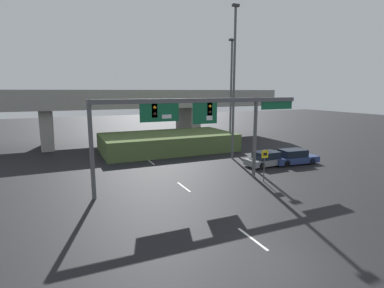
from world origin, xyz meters
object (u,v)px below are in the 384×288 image
Objects in this scene: highway_light_pole_near at (231,93)px; highway_light_pole_far at (234,81)px; parked_sedan_near_right at (267,159)px; parked_sedan_mid_right at (294,157)px; signal_gantry at (197,115)px; speed_limit_sign at (265,161)px.

highway_light_pole_far reaches higher than highway_light_pole_near.
highway_light_pole_near is 10.15m from parked_sedan_near_right.
highway_light_pole_near reaches higher than parked_sedan_mid_right.
parked_sedan_near_right is (-0.75, -8.05, -6.14)m from highway_light_pole_near.
parked_sedan_near_right is at bearing -71.68° from highway_light_pole_far.
parked_sedan_mid_right is (2.10, -8.46, -6.12)m from highway_light_pole_near.
signal_gantry is 3.74× the size of parked_sedan_near_right.
parked_sedan_mid_right is at bearing -10.07° from parked_sedan_near_right.
highway_light_pole_far reaches higher than speed_limit_sign.
parked_sedan_near_right is 0.92× the size of parked_sedan_mid_right.
speed_limit_sign is 10.52m from highway_light_pole_far.
parked_sedan_mid_right reaches higher than parked_sedan_near_right.
parked_sedan_mid_right is at bearing 29.88° from speed_limit_sign.
highway_light_pole_near is 2.91× the size of parked_sedan_near_right.
signal_gantry reaches higher than parked_sedan_near_right.
highway_light_pole_near is at bearing 48.81° from signal_gantry.
highway_light_pole_far is at bearing -117.93° from highway_light_pole_near.
highway_light_pole_far is (7.17, 6.63, 2.76)m from signal_gantry.
signal_gantry reaches higher than speed_limit_sign.
parked_sedan_near_right is (8.53, 2.55, -4.63)m from signal_gantry.
signal_gantry is 3.43× the size of parked_sedan_mid_right.
parked_sedan_mid_right is (11.38, 2.15, -4.61)m from signal_gantry.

